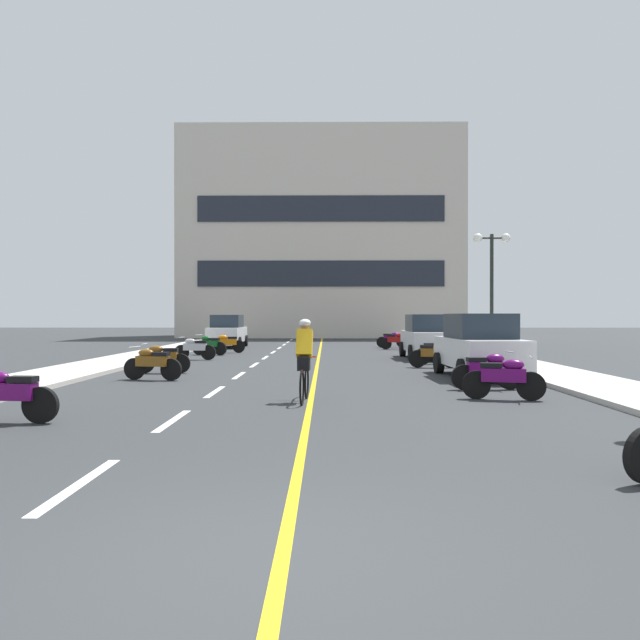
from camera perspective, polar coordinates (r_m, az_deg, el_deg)
ground_plane at (r=25.57m, az=-0.72°, el=-3.57°), size 140.00×140.00×0.00m
curb_left at (r=29.59m, az=-14.68°, el=-2.93°), size 2.40×72.00×0.12m
curb_right at (r=29.31m, az=13.65°, el=-2.96°), size 2.40×72.00×0.12m
lane_dash_0 at (r=7.20m, az=-20.97°, el=-13.71°), size 0.14×2.20×0.01m
lane_dash_1 at (r=10.95m, az=-13.18°, el=-8.84°), size 0.14×2.20×0.01m
lane_dash_2 at (r=14.83m, az=-9.48°, el=-6.42°), size 0.14×2.20×0.01m
lane_dash_3 at (r=18.76m, az=-7.34°, el=-4.99°), size 0.14×2.20×0.01m
lane_dash_4 at (r=22.71m, az=-5.95°, el=-4.06°), size 0.14×2.20×0.01m
lane_dash_5 at (r=26.68m, az=-4.98°, el=-3.40°), size 0.14×2.20×0.01m
lane_dash_6 at (r=30.66m, az=-4.25°, el=-2.91°), size 0.14×2.20×0.01m
lane_dash_7 at (r=34.64m, az=-3.70°, el=-2.54°), size 0.14×2.20×0.01m
lane_dash_8 at (r=38.63m, az=-3.26°, el=-2.24°), size 0.14×2.20×0.01m
lane_dash_9 at (r=42.61m, az=-2.90°, el=-2.00°), size 0.14×2.20×0.01m
lane_dash_10 at (r=46.60m, az=-2.60°, el=-1.79°), size 0.14×2.20×0.01m
lane_dash_11 at (r=50.60m, az=-2.35°, el=-1.62°), size 0.14×2.20×0.01m
centre_line_yellow at (r=28.56m, az=-0.08°, el=-3.15°), size 0.12×66.00×0.01m
office_building at (r=54.61m, az=0.11°, el=7.45°), size 23.10×9.49×17.00m
street_lamp_mid at (r=25.71m, az=15.27°, el=4.72°), size 1.46×0.36×4.88m
parked_car_near at (r=18.48m, az=14.23°, el=-2.24°), size 2.07×4.27×1.82m
parked_car_mid at (r=26.30m, az=9.70°, el=-1.47°), size 1.94×4.21×1.82m
parked_car_far at (r=35.56m, az=-8.39°, el=-0.99°), size 1.92×4.20×1.82m
motorcycle_1 at (r=11.56m, az=-26.43°, el=-6.03°), size 1.70×0.60×0.92m
motorcycle_2 at (r=13.73m, az=16.30°, el=-5.00°), size 1.67×0.68×0.92m
motorcycle_3 at (r=15.51m, az=14.90°, el=-4.38°), size 1.70×0.60×0.92m
motorcycle_4 at (r=17.84m, az=-14.93°, el=-3.77°), size 1.68×0.65×0.92m
motorcycle_5 at (r=19.87m, az=-14.10°, el=-3.34°), size 1.70×0.60×0.92m
motorcycle_6 at (r=21.70m, az=10.31°, el=-3.03°), size 1.70×0.60×0.92m
motorcycle_7 at (r=23.33m, az=10.55°, el=-2.79°), size 1.65×0.75×0.92m
motorcycle_8 at (r=25.68m, az=-11.27°, el=-2.50°), size 1.70×0.60×0.92m
motorcycle_9 at (r=28.70m, az=-9.99°, el=-2.20°), size 1.63×0.81×0.92m
motorcycle_10 at (r=30.27m, az=-8.43°, el=-2.07°), size 1.70×0.60×0.92m
motorcycle_11 at (r=33.22m, az=6.94°, el=-1.85°), size 1.67×0.68×0.92m
motorcycle_12 at (r=35.22m, az=6.53°, el=-1.73°), size 1.70×0.60×0.92m
cyclist_rider at (r=12.93m, az=-1.42°, el=-3.47°), size 0.42×1.77×1.71m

